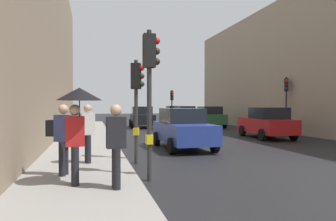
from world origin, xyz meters
name	(u,v)px	position (x,y,z in m)	size (l,w,h in m)	color
ground_plane	(329,169)	(0.00, 0.00, 0.00)	(120.00, 120.00, 0.00)	black
sidewalk_kerb	(84,148)	(-7.21, 6.00, 0.08)	(2.83, 40.00, 0.16)	gray
traffic_light_mid_street	(286,95)	(5.48, 10.35, 2.57)	(0.36, 0.45, 3.73)	#2D2D2D
traffic_light_near_left	(150,77)	(-5.47, -0.19, 2.62)	(0.43, 0.25, 3.79)	#2D2D2D
traffic_light_far_median	(172,101)	(0.34, 20.43, 2.27)	(0.24, 0.43, 3.29)	#2D2D2D
traffic_light_near_right	(137,92)	(-5.47, 2.22, 2.33)	(0.45, 0.34, 3.37)	#2D2D2D
car_red_sedan	(267,123)	(2.90, 8.35, 0.88)	(2.26, 4.32, 1.76)	red
car_dark_suv	(142,117)	(-2.75, 18.47, 0.88)	(2.23, 4.31, 1.76)	black
car_yellow_taxi	(174,113)	(2.94, 29.79, 0.88)	(2.10, 4.24, 1.76)	yellow
car_white_compact	(184,115)	(2.51, 23.78, 0.88)	(2.22, 4.30, 1.76)	silver
car_blue_van	(183,128)	(-3.01, 5.31, 0.88)	(2.08, 4.23, 1.76)	navy
car_green_estate	(209,117)	(2.85, 17.46, 0.88)	(2.17, 4.28, 1.76)	#2D6038
pedestrian_with_umbrella	(78,108)	(-7.20, -0.81, 1.84)	(1.00, 1.00, 2.14)	black
pedestrian_with_black_backpack	(86,130)	(-7.06, 1.85, 1.16)	(0.64, 0.38, 1.77)	black
pedestrian_with_grey_backpack	(62,135)	(-7.63, 0.23, 1.16)	(0.65, 0.44, 1.77)	black
pedestrian_in_dark_coat	(116,142)	(-6.41, -1.34, 1.13)	(0.41, 0.36, 1.77)	black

